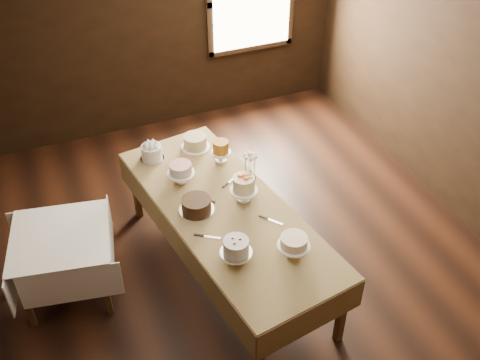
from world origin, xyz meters
name	(u,v)px	position (x,y,z in m)	size (l,w,h in m)	color
floor	(247,263)	(0.00, 0.00, 0.00)	(5.00, 6.00, 0.01)	black
wall_back	(156,27)	(0.00, 3.00, 1.40)	(5.00, 0.02, 2.80)	black
wall_right	(474,99)	(2.50, 0.00, 1.40)	(0.02, 6.00, 2.80)	black
display_table	(226,213)	(-0.23, 0.00, 0.77)	(1.46, 2.81, 0.83)	#452E19
side_table	(61,243)	(-1.72, 0.32, 0.65)	(1.02, 1.02, 0.74)	#452E19
cake_meringue	(152,153)	(-0.65, 1.02, 0.91)	(0.29, 0.29, 0.16)	silver
cake_speckled	(195,142)	(-0.17, 1.05, 0.90)	(0.31, 0.31, 0.15)	white
cake_lattice	(181,174)	(-0.48, 0.54, 0.92)	(0.28, 0.28, 0.21)	white
cake_caramel	(221,152)	(0.00, 0.72, 0.94)	(0.22, 0.22, 0.25)	white
cake_chocolate	(196,205)	(-0.49, 0.07, 0.89)	(0.38, 0.38, 0.13)	silver
cake_flowers	(244,190)	(-0.02, 0.05, 0.95)	(0.29, 0.29, 0.27)	white
cake_swirl	(236,252)	(-0.39, -0.66, 0.94)	(0.27, 0.27, 0.25)	silver
cake_cream	(294,246)	(0.09, -0.77, 0.92)	(0.29, 0.29, 0.20)	white
cake_server_b	(275,222)	(0.12, -0.35, 0.83)	(0.24, 0.03, 0.01)	silver
cake_server_c	(202,196)	(-0.37, 0.25, 0.83)	(0.24, 0.03, 0.01)	silver
cake_server_d	(233,179)	(0.00, 0.38, 0.83)	(0.24, 0.03, 0.01)	silver
cake_server_e	(212,237)	(-0.48, -0.32, 0.83)	(0.24, 0.03, 0.01)	silver
flower_vase	(250,177)	(0.14, 0.28, 0.89)	(0.12, 0.12, 0.13)	#2D2823
flower_bouquet	(250,161)	(0.14, 0.28, 1.08)	(0.14, 0.14, 0.20)	white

